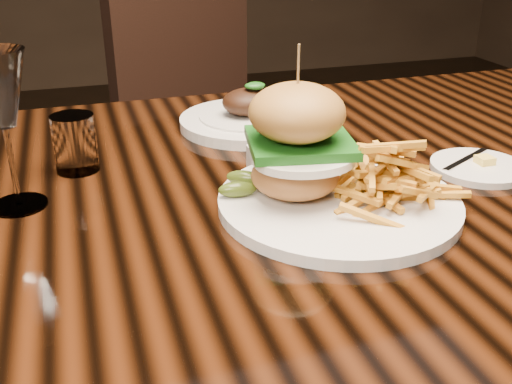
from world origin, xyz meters
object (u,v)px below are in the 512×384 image
object	(u,v)px
burger_plate	(337,168)
chair_far	(209,123)
dining_table	(269,226)
far_dish	(249,118)

from	to	relation	value
burger_plate	chair_far	world-z (taller)	burger_plate
burger_plate	dining_table	bearing A→B (deg)	137.34
dining_table	far_dish	size ratio (longest dim) A/B	6.63
dining_table	far_dish	distance (m)	0.25
dining_table	chair_far	world-z (taller)	chair_far
dining_table	far_dish	bearing A→B (deg)	80.40
chair_far	dining_table	bearing A→B (deg)	-121.80
burger_plate	far_dish	world-z (taller)	burger_plate
chair_far	burger_plate	bearing A→B (deg)	-118.03
dining_table	chair_far	xyz separation A→B (m)	(0.11, 0.88, -0.13)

